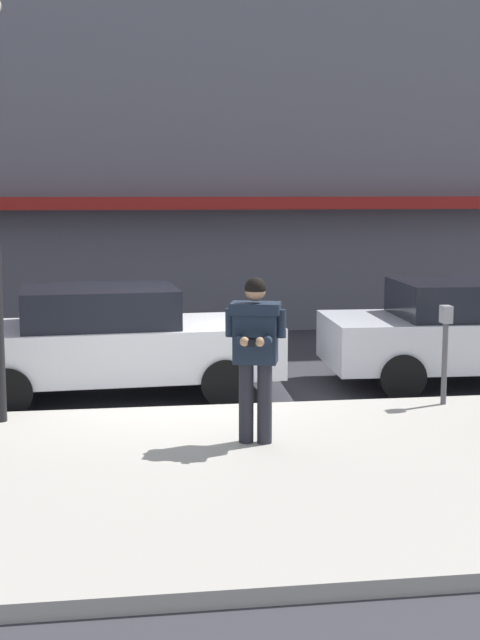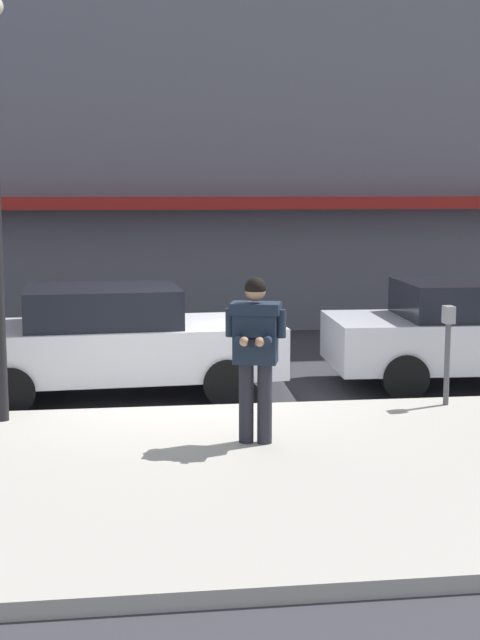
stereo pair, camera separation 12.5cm
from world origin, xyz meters
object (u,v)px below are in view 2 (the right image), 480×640
object	(u,v)px
parked_sedan_mid	(113,341)
man_texting_on_phone	(255,342)
parked_sedan_far	(480,332)
parking_meter	(448,341)

from	to	relation	value
parked_sedan_mid	man_texting_on_phone	xyz separation A→B (m)	(1.53, -3.01, 0.46)
parked_sedan_far	man_texting_on_phone	world-z (taller)	man_texting_on_phone
parked_sedan_far	man_texting_on_phone	bearing A→B (deg)	-141.25
parked_sedan_mid	man_texting_on_phone	distance (m)	3.41
parked_sedan_mid	man_texting_on_phone	world-z (taller)	man_texting_on_phone
parked_sedan_mid	parking_meter	bearing A→B (deg)	-21.18
parked_sedan_mid	parking_meter	world-z (taller)	parked_sedan_mid
parked_sedan_far	parking_meter	distance (m)	2.01
parking_meter	parked_sedan_far	bearing A→B (deg)	55.78
parked_sedan_far	parking_meter	world-z (taller)	parked_sedan_far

